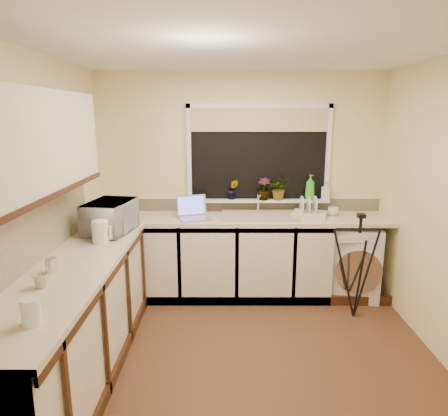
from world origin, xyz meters
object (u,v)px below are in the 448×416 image
Objects in this scene: laptop at (193,212)px; soap_bottle_clear at (326,190)px; microwave at (110,217)px; plant_b at (233,190)px; cup_back at (333,211)px; washing_machine at (350,260)px; plant_d at (279,189)px; tripod at (357,266)px; kettle at (100,232)px; soap_bottle_green at (310,187)px; plant_c at (264,189)px; glass_jug at (31,312)px; steel_jar at (51,266)px; cup_left at (41,281)px; dish_rack at (310,214)px.

soap_bottle_clear is (1.47, 0.27, 0.19)m from laptop.
microwave is 1.42m from plant_b.
soap_bottle_clear is at bearing 110.23° from cup_back.
soap_bottle_clear is (-0.26, 0.22, 0.75)m from washing_machine.
laptop is at bearing -164.90° from plant_d.
kettle is at bearing 165.06° from tripod.
soap_bottle_green is (2.03, 0.81, 0.14)m from microwave.
microwave is at bearing -145.42° from plant_b.
plant_c is 0.99× the size of plant_d.
glass_jug is at bearing -168.75° from microwave.
laptop reaches higher than tripod.
tripod is 4.79× the size of plant_b.
cup_back is (1.53, 0.12, -0.02)m from laptop.
kettle is 2.03m from plant_d.
steel_jar reaches higher than washing_machine.
plant_d reaches higher than laptop.
steel_jar is 0.44× the size of plant_d.
plant_c reaches higher than cup_back.
plant_b reaches higher than washing_machine.
plant_b is 2.28× the size of cup_left.
soap_bottle_green is (2.18, 1.82, 0.24)m from steel_jar.
steel_jar is at bearing -139.69° from washing_machine.
glass_jug reaches higher than cup_left.
plant_b is (1.16, 1.13, 0.17)m from kettle.
glass_jug is 3.00m from plant_d.
dish_rack is 2.44× the size of glass_jug.
plant_c is at bearing 47.30° from steel_jar.
washing_machine is at bearing 17.12° from dish_rack.
glass_jug is at bearing -127.44° from washing_machine.
cup_back is (0.06, -0.16, -0.20)m from soap_bottle_clear.
soap_bottle_green is at bearing 2.67° from plant_c.
kettle is 0.84× the size of plant_b.
plant_d is (0.17, 0.01, 0.00)m from plant_c.
plant_d is at bearing -1.51° from plant_b.
microwave is at bearing -159.97° from soap_bottle_clear.
plant_b is at bearing 176.49° from plant_c.
cup_back is at bearing 171.17° from washing_machine.
soap_bottle_clear reaches higher than laptop.
cup_back is at bearing 46.97° from glass_jug.
plant_b is at bearing -179.81° from soap_bottle_clear.
steel_jar is (-2.52, -1.07, 0.42)m from tripod.
plant_d is 1.24× the size of soap_bottle_clear.
dish_rack is 0.38m from soap_bottle_clear.
laptop is 1.78m from steel_jar.
soap_bottle_green reaches higher than soap_bottle_clear.
laptop reaches higher than washing_machine.
plant_d is (0.95, 0.26, 0.21)m from laptop.
steel_jar is 0.94× the size of cup_back.
glass_jug is 2.77m from plant_b.
plant_c is (0.77, 0.25, 0.21)m from laptop.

